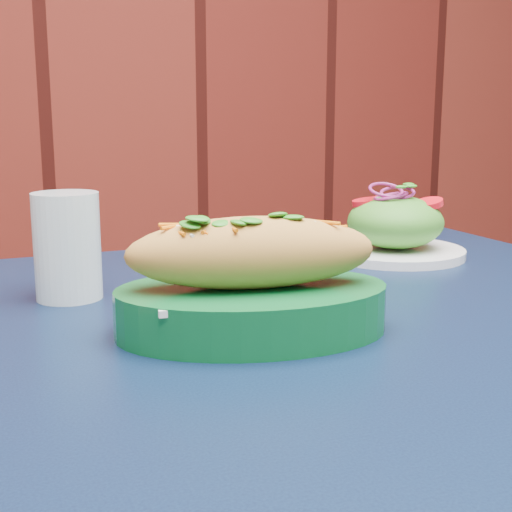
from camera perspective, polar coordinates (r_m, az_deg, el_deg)
name	(u,v)px	position (r m, az deg, el deg)	size (l,w,h in m)	color
cafe_table	(356,387)	(0.78, 7.98, -10.38)	(0.87, 0.87, 0.75)	black
banh_mi_basket	(252,284)	(0.65, -0.30, -2.26)	(0.29, 0.23, 0.12)	#0B5A28
salad_plate	(395,228)	(1.01, 11.05, 2.18)	(0.20, 0.20, 0.10)	white
water_glass	(67,246)	(0.79, -14.86, 0.77)	(0.07, 0.07, 0.12)	silver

